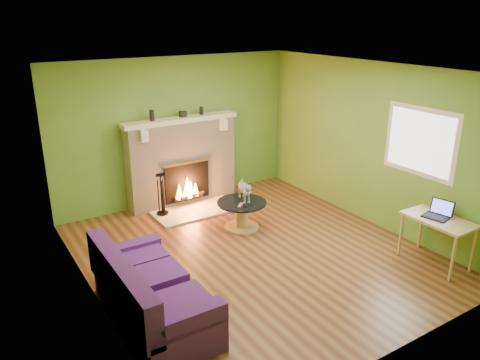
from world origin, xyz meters
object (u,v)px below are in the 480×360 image
object	(u,v)px
sofa	(149,295)
coffee_table	(242,213)
desk	(439,224)
cat	(244,190)

from	to	relation	value
sofa	coffee_table	distance (m)	2.63
coffee_table	desk	bearing A→B (deg)	-55.58
sofa	cat	bearing A→B (deg)	34.19
coffee_table	desk	size ratio (longest dim) A/B	0.87
desk	cat	distance (m)	2.89
desk	cat	size ratio (longest dim) A/B	1.70
coffee_table	cat	xyz separation A→B (m)	(0.08, 0.05, 0.36)
sofa	desk	distance (m)	3.93
coffee_table	desk	distance (m)	2.91
sofa	cat	size ratio (longest dim) A/B	3.45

